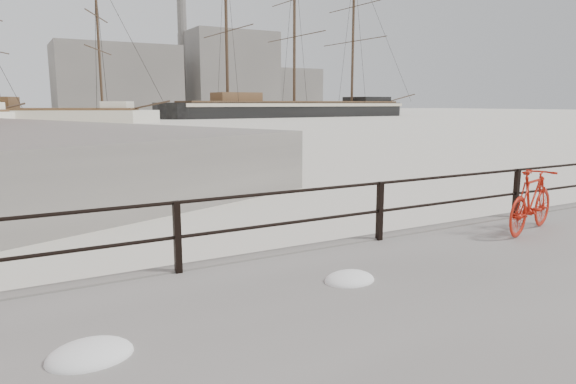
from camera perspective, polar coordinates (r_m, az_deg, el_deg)
name	(u,v)px	position (r m, az deg, el deg)	size (l,w,h in m)	color
ground	(507,233)	(11.56, 23.13, -4.19)	(400.00, 400.00, 0.00)	white
guardrail	(516,193)	(11.31, 24.02, -0.15)	(28.00, 0.10, 1.00)	black
bicycle	(532,201)	(10.17, 25.44, -0.89)	(1.89, 0.28, 1.14)	#B11B0B
barque_black	(294,117)	(100.68, 0.70, 8.34)	(61.94, 20.27, 34.91)	black
schooner_mid	(49,123)	(77.96, -25.00, 6.99)	(31.75, 13.43, 22.58)	silver
industrial_west	(117,79)	(149.75, -18.46, 11.79)	(32.00, 18.00, 18.00)	gray
industrial_mid	(229,73)	(164.98, -6.55, 13.04)	(26.00, 20.00, 24.00)	gray
industrial_east	(286,90)	(179.35, -0.23, 11.24)	(20.00, 16.00, 14.00)	gray
smokestack	(183,39)	(165.99, -11.63, 16.35)	(2.80, 2.80, 44.00)	gray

